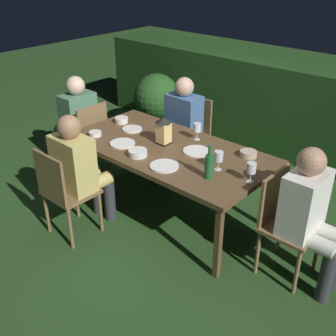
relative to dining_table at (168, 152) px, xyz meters
The scene contains 27 objects.
ground_plane 0.68m from the dining_table, ahead, with size 16.00×16.00×0.00m, color #26471E.
dining_table is the anchor object (origin of this frame).
chair_head_far 1.24m from the dining_table, ahead, with size 0.40×0.42×0.87m.
person_in_cream 1.42m from the dining_table, ahead, with size 0.48×0.38×1.15m.
chair_side_right_a 1.01m from the dining_table, 116.34° to the left, with size 0.42×0.40×0.87m.
person_in_blue 0.82m from the dining_table, 122.38° to the left, with size 0.38×0.47×1.15m.
chair_side_left_a 1.01m from the dining_table, 116.34° to the right, with size 0.42×0.40×0.87m.
person_in_mustard 0.82m from the dining_table, 122.38° to the right, with size 0.38×0.47×1.15m.
chair_head_near 1.24m from the dining_table, behind, with size 0.40×0.42×0.87m.
person_in_green 1.42m from the dining_table, behind, with size 0.48×0.38×1.15m.
lantern_centerpiece 0.22m from the dining_table, 155.55° to the left, with size 0.15×0.15×0.27m.
green_bottle_on_table 0.68m from the dining_table, 18.58° to the right, with size 0.07×0.07×0.29m.
wine_glass_a 0.63m from the dining_table, ahead, with size 0.08×0.08×0.17m.
wine_glass_b 0.38m from the dining_table, 75.00° to the left, with size 0.08×0.08×0.17m.
wine_glass_c 0.93m from the dining_table, ahead, with size 0.08×0.08×0.17m.
plate_a 0.57m from the dining_table, behind, with size 0.21×0.21×0.01m, color white.
plate_b 0.39m from the dining_table, 53.00° to the right, with size 0.25×0.25×0.01m, color white.
plate_c 0.28m from the dining_table, 21.90° to the left, with size 0.25×0.25×0.01m, color white.
plate_d 0.44m from the dining_table, 148.11° to the right, with size 0.24×0.24×0.01m, color white.
bowl_olives 0.75m from the dining_table, 27.17° to the left, with size 0.15×0.15×0.05m.
bowl_bread 0.80m from the dining_table, behind, with size 0.14×0.14×0.06m.
bowl_salad 0.33m from the dining_table, 105.58° to the right, with size 0.17×0.17×0.06m.
bowl_dip 0.78m from the dining_table, 159.12° to the right, with size 0.13×0.13×0.04m.
side_table 2.45m from the dining_table, 103.31° to the left, with size 0.59×0.59×0.67m.
ice_bucket 2.44m from the dining_table, 103.31° to the left, with size 0.26×0.26×0.34m.
hedge_backdrop 2.19m from the dining_table, 90.00° to the left, with size 5.46×0.80×1.15m, color #1E4219.
potted_plant_by_hedge 2.08m from the dining_table, 136.14° to the left, with size 0.64×0.64×0.86m.
Camera 1 is at (2.33, -2.60, 2.38)m, focal length 44.12 mm.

